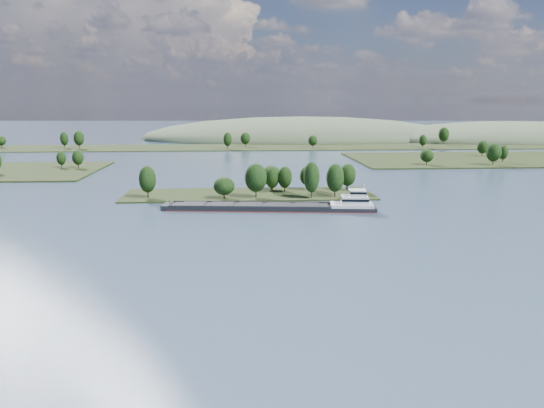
{
  "coord_description": "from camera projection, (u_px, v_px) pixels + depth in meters",
  "views": [
    {
      "loc": [
        -4.65,
        -31.14,
        37.59
      ],
      "look_at": [
        6.02,
        130.0,
        6.0
      ],
      "focal_mm": 35.0,
      "sensor_mm": 36.0,
      "label": 1
    }
  ],
  "objects": [
    {
      "name": "ground",
      "position": [
        254.0,
        231.0,
        155.52
      ],
      "size": [
        1800.0,
        1800.0,
        0.0
      ],
      "primitive_type": "plane",
      "color": "#384D61",
      "rests_on": "ground"
    },
    {
      "name": "tree_island",
      "position": [
        264.0,
        185.0,
        212.39
      ],
      "size": [
        100.0,
        30.0,
        15.4
      ],
      "color": "black",
      "rests_on": "ground"
    },
    {
      "name": "hill_west",
      "position": [
        301.0,
        139.0,
        531.53
      ],
      "size": [
        320.0,
        160.0,
        44.0
      ],
      "primitive_type": "ellipsoid",
      "color": "#435339",
      "rests_on": "ground"
    },
    {
      "name": "cargo_barge",
      "position": [
        284.0,
        206.0,
        185.12
      ],
      "size": [
        75.02,
        17.49,
        10.07
      ],
      "color": "black",
      "rests_on": "ground"
    },
    {
      "name": "back_shoreline",
      "position": [
        255.0,
        147.0,
        430.0
      ],
      "size": [
        900.0,
        60.0,
        15.85
      ],
      "color": "black",
      "rests_on": "ground"
    },
    {
      "name": "hill_east",
      "position": [
        509.0,
        140.0,
        515.11
      ],
      "size": [
        260.0,
        140.0,
        36.0
      ],
      "primitive_type": "ellipsoid",
      "color": "#435339",
      "rests_on": "ground"
    }
  ]
}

